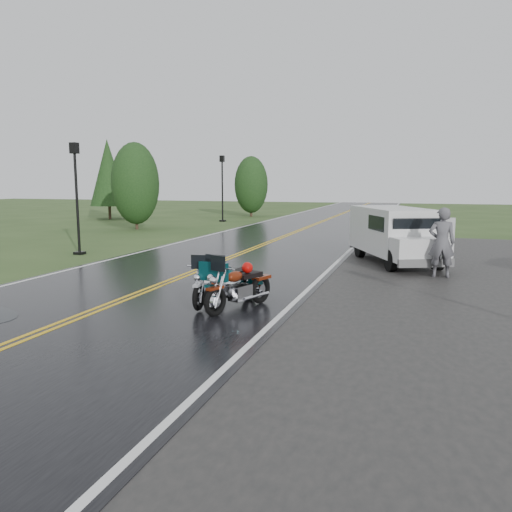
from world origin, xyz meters
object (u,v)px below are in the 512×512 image
(lamp_post_near_left, at_px, (77,199))
(lamp_post_far_left, at_px, (222,188))
(van_white, at_px, (392,241))
(person_at_van, at_px, (442,244))
(motorcycle_teal, at_px, (212,287))
(motorcycle_red, at_px, (215,290))
(motorcycle_silver, at_px, (198,286))

(lamp_post_near_left, relative_size, lamp_post_far_left, 0.91)
(van_white, height_order, person_at_van, person_at_van)
(van_white, distance_m, lamp_post_far_left, 21.02)
(motorcycle_teal, xyz_separation_m, van_white, (3.18, 6.26, 0.35))
(motorcycle_teal, bearing_deg, motorcycle_red, -46.17)
(person_at_van, distance_m, lamp_post_far_left, 22.26)
(motorcycle_silver, bearing_deg, lamp_post_near_left, 134.89)
(motorcycle_silver, relative_size, lamp_post_far_left, 0.42)
(motorcycle_silver, height_order, lamp_post_far_left, lamp_post_far_left)
(motorcycle_red, relative_size, person_at_van, 1.02)
(motorcycle_red, bearing_deg, motorcycle_silver, 168.04)
(motorcycle_silver, xyz_separation_m, van_white, (3.52, 6.20, 0.38))
(motorcycle_teal, xyz_separation_m, lamp_post_far_left, (-9.14, 23.23, 1.70))
(person_at_van, distance_m, lamp_post_near_left, 12.88)
(motorcycle_teal, height_order, van_white, van_white)
(motorcycle_teal, height_order, motorcycle_silver, motorcycle_teal)
(motorcycle_teal, relative_size, motorcycle_silver, 1.05)
(motorcycle_silver, distance_m, lamp_post_near_left, 10.34)
(van_white, bearing_deg, motorcycle_teal, -141.84)
(lamp_post_far_left, bearing_deg, motorcycle_teal, -68.53)
(person_at_van, bearing_deg, motorcycle_silver, 44.51)
(lamp_post_near_left, xyz_separation_m, lamp_post_far_left, (-0.89, 16.70, 0.20))
(person_at_van, bearing_deg, lamp_post_near_left, -8.28)
(van_white, relative_size, person_at_van, 2.44)
(person_at_van, bearing_deg, van_white, -25.28)
(motorcycle_teal, relative_size, lamp_post_near_left, 0.48)
(van_white, height_order, lamp_post_near_left, lamp_post_near_left)
(motorcycle_teal, bearing_deg, person_at_van, 62.36)
(motorcycle_silver, xyz_separation_m, lamp_post_far_left, (-8.80, 23.18, 1.73))
(motorcycle_red, distance_m, van_white, 7.19)
(lamp_post_near_left, bearing_deg, person_at_van, -3.55)
(motorcycle_red, xyz_separation_m, lamp_post_far_left, (-9.31, 23.49, 1.70))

